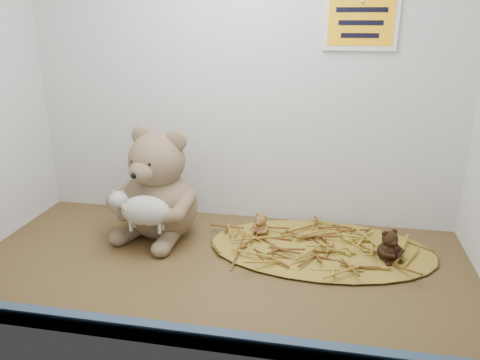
% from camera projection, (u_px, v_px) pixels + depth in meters
% --- Properties ---
extents(alcove_shell, '(1.20, 0.60, 0.90)m').
position_uv_depth(alcove_shell, '(225.00, 70.00, 1.06)').
color(alcove_shell, '#443117').
rests_on(alcove_shell, ground).
extents(front_rail, '(1.19, 0.02, 0.04)m').
position_uv_depth(front_rail, '(183.00, 335.00, 0.85)').
color(front_rail, '#324861').
rests_on(front_rail, shelf_floor).
extents(straw_bed, '(0.57, 0.33, 0.01)m').
position_uv_depth(straw_bed, '(321.00, 248.00, 1.20)').
color(straw_bed, olive).
rests_on(straw_bed, shelf_floor).
extents(main_teddy, '(0.30, 0.31, 0.30)m').
position_uv_depth(main_teddy, '(160.00, 183.00, 1.23)').
color(main_teddy, '#7A634B').
rests_on(main_teddy, shelf_floor).
extents(toy_lamb, '(0.16, 0.10, 0.11)m').
position_uv_depth(toy_lamb, '(145.00, 211.00, 1.15)').
color(toy_lamb, '#B0AB9E').
rests_on(toy_lamb, main_teddy).
extents(mini_teddy_tan, '(0.07, 0.07, 0.06)m').
position_uv_depth(mini_teddy_tan, '(261.00, 224.00, 1.24)').
color(mini_teddy_tan, brown).
rests_on(mini_teddy_tan, straw_bed).
extents(mini_teddy_brown, '(0.09, 0.09, 0.08)m').
position_uv_depth(mini_teddy_brown, '(389.00, 244.00, 1.12)').
color(mini_teddy_brown, black).
rests_on(mini_teddy_brown, straw_bed).
extents(wall_sign, '(0.16, 0.01, 0.11)m').
position_uv_depth(wall_sign, '(361.00, 23.00, 1.16)').
color(wall_sign, orange).
rests_on(wall_sign, back_wall).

